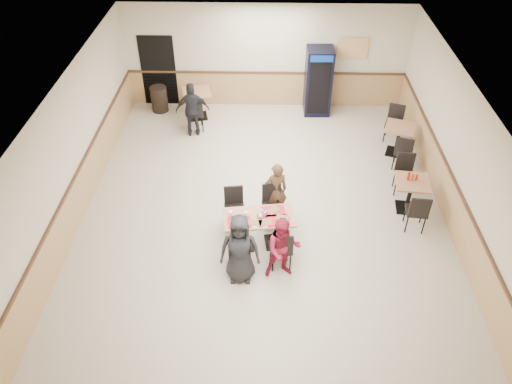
{
  "coord_description": "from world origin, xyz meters",
  "views": [
    {
      "loc": [
        0.04,
        -8.33,
        7.36
      ],
      "look_at": [
        -0.15,
        -0.5,
        1.04
      ],
      "focal_mm": 35.0,
      "sensor_mm": 36.0,
      "label": 1
    }
  ],
  "objects_px": {
    "side_table_near": "(410,191)",
    "trash_bin": "(159,99)",
    "side_table_far": "(399,136)",
    "pepsi_cooler": "(318,81)",
    "diner_woman_right": "(283,248)",
    "lone_diner": "(193,110)",
    "main_table": "(259,226)",
    "back_table": "(197,100)",
    "diner_woman_left": "(240,249)",
    "diner_man_opposite": "(276,191)"
  },
  "relations": [
    {
      "from": "diner_woman_right",
      "to": "side_table_near",
      "type": "distance_m",
      "value": 3.48
    },
    {
      "from": "diner_woman_left",
      "to": "side_table_far",
      "type": "bearing_deg",
      "value": 48.48
    },
    {
      "from": "pepsi_cooler",
      "to": "side_table_near",
      "type": "bearing_deg",
      "value": -69.19
    },
    {
      "from": "diner_woman_left",
      "to": "diner_man_opposite",
      "type": "height_order",
      "value": "diner_woman_left"
    },
    {
      "from": "main_table",
      "to": "pepsi_cooler",
      "type": "bearing_deg",
      "value": 66.82
    },
    {
      "from": "diner_woman_left",
      "to": "diner_man_opposite",
      "type": "xyz_separation_m",
      "value": [
        0.68,
        1.82,
        -0.07
      ]
    },
    {
      "from": "trash_bin",
      "to": "main_table",
      "type": "bearing_deg",
      "value": -61.26
    },
    {
      "from": "main_table",
      "to": "back_table",
      "type": "relative_size",
      "value": 1.64
    },
    {
      "from": "diner_woman_right",
      "to": "trash_bin",
      "type": "distance_m",
      "value": 7.19
    },
    {
      "from": "back_table",
      "to": "trash_bin",
      "type": "xyz_separation_m",
      "value": [
        -1.16,
        0.35,
        -0.17
      ]
    },
    {
      "from": "lone_diner",
      "to": "pepsi_cooler",
      "type": "xyz_separation_m",
      "value": [
        3.41,
        1.32,
        0.21
      ]
    },
    {
      "from": "diner_woman_left",
      "to": "side_table_near",
      "type": "xyz_separation_m",
      "value": [
        3.64,
        2.12,
        -0.25
      ]
    },
    {
      "from": "main_table",
      "to": "diner_man_opposite",
      "type": "bearing_deg",
      "value": 62.1
    },
    {
      "from": "diner_woman_left",
      "to": "side_table_near",
      "type": "bearing_deg",
      "value": 30.01
    },
    {
      "from": "side_table_far",
      "to": "diner_woman_right",
      "type": "bearing_deg",
      "value": -125.46
    },
    {
      "from": "diner_woman_right",
      "to": "side_table_near",
      "type": "bearing_deg",
      "value": 26.8
    },
    {
      "from": "side_table_far",
      "to": "pepsi_cooler",
      "type": "distance_m",
      "value": 2.88
    },
    {
      "from": "side_table_near",
      "to": "main_table",
      "type": "bearing_deg",
      "value": -159.91
    },
    {
      "from": "diner_man_opposite",
      "to": "side_table_near",
      "type": "distance_m",
      "value": 2.98
    },
    {
      "from": "main_table",
      "to": "trash_bin",
      "type": "bearing_deg",
      "value": 111.3
    },
    {
      "from": "diner_woman_left",
      "to": "diner_woman_right",
      "type": "bearing_deg",
      "value": 7.26
    },
    {
      "from": "diner_woman_right",
      "to": "side_table_near",
      "type": "xyz_separation_m",
      "value": [
        2.84,
        2.01,
        -0.17
      ]
    },
    {
      "from": "diner_woman_right",
      "to": "pepsi_cooler",
      "type": "bearing_deg",
      "value": 71.64
    },
    {
      "from": "lone_diner",
      "to": "trash_bin",
      "type": "bearing_deg",
      "value": -56.43
    },
    {
      "from": "side_table_near",
      "to": "trash_bin",
      "type": "xyz_separation_m",
      "value": [
        -6.31,
        4.28,
        -0.14
      ]
    },
    {
      "from": "side_table_far",
      "to": "pepsi_cooler",
      "type": "relative_size",
      "value": 0.49
    },
    {
      "from": "diner_man_opposite",
      "to": "lone_diner",
      "type": "relative_size",
      "value": 0.92
    },
    {
      "from": "back_table",
      "to": "pepsi_cooler",
      "type": "distance_m",
      "value": 3.45
    },
    {
      "from": "lone_diner",
      "to": "side_table_near",
      "type": "xyz_separation_m",
      "value": [
        5.15,
        -3.0,
        -0.24
      ]
    },
    {
      "from": "diner_woman_right",
      "to": "pepsi_cooler",
      "type": "distance_m",
      "value": 6.43
    },
    {
      "from": "main_table",
      "to": "pepsi_cooler",
      "type": "height_order",
      "value": "pepsi_cooler"
    },
    {
      "from": "diner_woman_right",
      "to": "lone_diner",
      "type": "distance_m",
      "value": 5.52
    },
    {
      "from": "diner_man_opposite",
      "to": "side_table_near",
      "type": "relative_size",
      "value": 1.74
    },
    {
      "from": "trash_bin",
      "to": "side_table_far",
      "type": "bearing_deg",
      "value": -17.56
    },
    {
      "from": "diner_woman_left",
      "to": "pepsi_cooler",
      "type": "relative_size",
      "value": 0.8
    },
    {
      "from": "diner_woman_right",
      "to": "trash_bin",
      "type": "height_order",
      "value": "diner_woman_right"
    },
    {
      "from": "main_table",
      "to": "lone_diner",
      "type": "height_order",
      "value": "lone_diner"
    },
    {
      "from": "diner_woman_left",
      "to": "diner_woman_right",
      "type": "height_order",
      "value": "diner_woman_left"
    },
    {
      "from": "lone_diner",
      "to": "side_table_far",
      "type": "xyz_separation_m",
      "value": [
        5.33,
        -0.77,
        -0.24
      ]
    },
    {
      "from": "trash_bin",
      "to": "diner_woman_left",
      "type": "bearing_deg",
      "value": -67.35
    },
    {
      "from": "diner_woman_left",
      "to": "lone_diner",
      "type": "height_order",
      "value": "diner_woman_left"
    },
    {
      "from": "main_table",
      "to": "diner_man_opposite",
      "type": "height_order",
      "value": "diner_man_opposite"
    },
    {
      "from": "main_table",
      "to": "trash_bin",
      "type": "xyz_separation_m",
      "value": [
        -3.01,
        5.48,
        -0.13
      ]
    },
    {
      "from": "side_table_near",
      "to": "trash_bin",
      "type": "bearing_deg",
      "value": 145.85
    },
    {
      "from": "diner_woman_left",
      "to": "back_table",
      "type": "relative_size",
      "value": 1.68
    },
    {
      "from": "diner_woman_right",
      "to": "trash_bin",
      "type": "relative_size",
      "value": 1.84
    },
    {
      "from": "side_table_far",
      "to": "pepsi_cooler",
      "type": "xyz_separation_m",
      "value": [
        -1.92,
        2.1,
        0.44
      ]
    },
    {
      "from": "trash_bin",
      "to": "diner_woman_right",
      "type": "bearing_deg",
      "value": -61.12
    },
    {
      "from": "lone_diner",
      "to": "trash_bin",
      "type": "xyz_separation_m",
      "value": [
        -1.16,
        1.28,
        -0.38
      ]
    },
    {
      "from": "diner_woman_left",
      "to": "back_table",
      "type": "distance_m",
      "value": 6.23
    }
  ]
}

